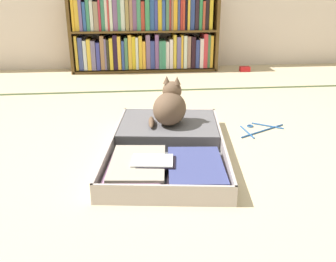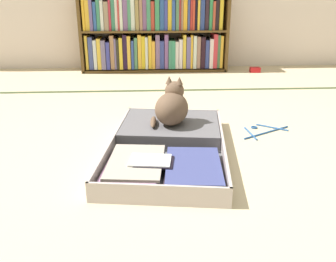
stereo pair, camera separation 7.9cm
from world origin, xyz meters
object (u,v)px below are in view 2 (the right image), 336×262
bookshelf (154,33)px  clothes_hanger (262,131)px  open_suitcase (168,143)px  small_red_pouch (255,70)px  black_cat (172,107)px

bookshelf → clothes_hanger: (0.61, -1.83, -0.38)m
bookshelf → open_suitcase: size_ratio=1.43×
small_red_pouch → open_suitcase: bearing=-117.8°
open_suitcase → black_cat: size_ratio=3.77×
bookshelf → clothes_hanger: size_ratio=4.61×
bookshelf → black_cat: (0.06, -1.91, -0.19)m
open_suitcase → small_red_pouch: (1.00, 1.91, -0.02)m
black_cat → small_red_pouch: bearing=60.8°
open_suitcase → small_red_pouch: 2.15m
black_cat → small_red_pouch: size_ratio=2.77×
open_suitcase → black_cat: bearing=79.5°
open_suitcase → black_cat: black_cat is taller
small_red_pouch → bookshelf: bearing=170.8°
bookshelf → open_suitcase: bearing=-89.3°
bookshelf → black_cat: size_ratio=5.37×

